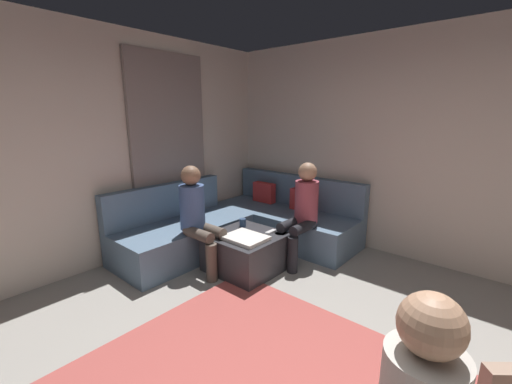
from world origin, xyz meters
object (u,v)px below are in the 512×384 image
(person_on_couch_back, at_px, (302,209))
(person_on_couch_side, at_px, (198,215))
(ottoman, at_px, (246,252))
(coffee_mug, at_px, (243,222))
(sectional_couch, at_px, (243,224))
(game_remote, at_px, (271,232))

(person_on_couch_back, bearing_deg, person_on_couch_side, 51.21)
(ottoman, height_order, coffee_mug, coffee_mug)
(person_on_couch_back, bearing_deg, ottoman, 58.23)
(sectional_couch, height_order, game_remote, sectional_couch)
(sectional_couch, height_order, coffee_mug, sectional_couch)
(game_remote, distance_m, person_on_couch_side, 0.85)
(sectional_couch, bearing_deg, game_remote, -22.95)
(ottoman, xyz_separation_m, coffee_mug, (-0.22, 0.18, 0.26))
(sectional_couch, bearing_deg, person_on_couch_back, 3.49)
(coffee_mug, distance_m, game_remote, 0.40)
(game_remote, bearing_deg, coffee_mug, -174.29)
(game_remote, bearing_deg, sectional_couch, 157.05)
(game_remote, bearing_deg, person_on_couch_side, -134.85)
(coffee_mug, height_order, person_on_couch_side, person_on_couch_side)
(ottoman, relative_size, person_on_couch_back, 0.63)
(person_on_couch_back, bearing_deg, coffee_mug, 34.67)
(sectional_couch, bearing_deg, person_on_couch_side, -80.51)
(sectional_couch, distance_m, ottoman, 0.76)
(sectional_couch, distance_m, coffee_mug, 0.51)
(ottoman, bearing_deg, sectional_couch, 135.89)
(game_remote, xyz_separation_m, person_on_couch_back, (0.18, 0.36, 0.23))
(ottoman, relative_size, coffee_mug, 8.00)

